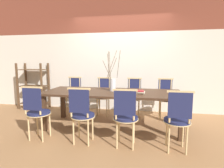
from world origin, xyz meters
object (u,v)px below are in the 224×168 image
(chair_far_center, at_px, (134,95))
(book_stack, at_px, (138,92))
(chair_near_center, at_px, (126,115))
(shelving_rack, at_px, (34,86))
(dining_table, at_px, (112,96))
(vase_centerpiece, at_px, (113,84))

(chair_far_center, xyz_separation_m, book_stack, (0.12, -0.90, 0.24))
(chair_near_center, height_order, shelving_rack, shelving_rack)
(dining_table, height_order, vase_centerpiece, vase_centerpiece)
(chair_near_center, bearing_deg, vase_centerpiece, 112.02)
(chair_near_center, distance_m, vase_centerpiece, 1.00)
(shelving_rack, bearing_deg, chair_near_center, -33.30)
(chair_near_center, distance_m, shelving_rack, 3.32)
(dining_table, relative_size, vase_centerpiece, 3.32)
(book_stack, bearing_deg, vase_centerpiece, 160.05)
(chair_near_center, xyz_separation_m, vase_centerpiece, (-0.35, 0.86, 0.36))
(chair_near_center, distance_m, book_stack, 0.74)
(chair_far_center, distance_m, vase_centerpiece, 0.89)
(chair_near_center, relative_size, book_stack, 3.58)
(dining_table, distance_m, vase_centerpiece, 0.24)
(book_stack, bearing_deg, chair_near_center, -103.82)
(vase_centerpiece, height_order, book_stack, vase_centerpiece)
(dining_table, relative_size, shelving_rack, 2.13)
(vase_centerpiece, relative_size, book_stack, 3.15)
(chair_far_center, bearing_deg, vase_centerpiece, 61.37)
(shelving_rack, bearing_deg, dining_table, -23.09)
(dining_table, xyz_separation_m, chair_far_center, (0.39, 0.79, -0.13))
(dining_table, bearing_deg, book_stack, -12.46)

